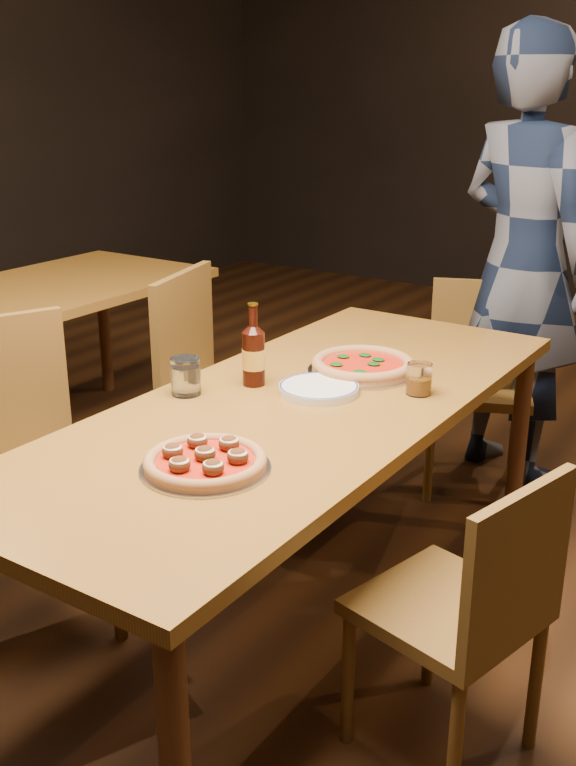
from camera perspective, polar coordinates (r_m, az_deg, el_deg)
The scene contains 13 objects.
ground at distance 2.74m, azimuth 0.60°, elevation -16.06°, with size 9.00×9.00×0.00m, color black.
table_main at distance 2.41m, azimuth 0.66°, elevation -2.84°, with size 0.80×2.00×0.75m.
chair_main_nw at distance 2.62m, azimuth -17.43°, elevation -6.38°, with size 0.46×0.46×0.98m, color brown, non-canonical shape.
chair_main_sw at distance 3.20m, azimuth -3.42°, elevation -0.71°, with size 0.46×0.46×0.98m, color brown, non-canonical shape.
chair_main_e at distance 2.15m, azimuth 10.57°, elevation -14.42°, with size 0.38×0.38×0.82m, color brown, non-canonical shape.
chair_end at distance 3.51m, azimuth 12.57°, elevation -0.27°, with size 0.41×0.41×0.87m, color brown, non-canonical shape.
pizza_meatball at distance 1.98m, azimuth -5.56°, elevation -5.20°, with size 0.30×0.30×0.06m.
pizza_margherita at distance 2.63m, azimuth 5.03°, elevation 1.19°, with size 0.34×0.34×0.04m.
plate_stack at distance 2.45m, azimuth 2.08°, elevation -0.39°, with size 0.23×0.23×0.02m, color white.
beer_bottle at distance 2.49m, azimuth -2.32°, elevation 1.78°, with size 0.07×0.07×0.24m.
water_glass at distance 2.44m, azimuth -6.85°, elevation 0.45°, with size 0.09×0.09×0.11m, color white.
amber_glass at distance 2.46m, azimuth 8.76°, elevation 0.27°, with size 0.07×0.07×0.09m, color #925310.
diner at distance 3.56m, azimuth 15.46°, elevation 7.71°, with size 0.66×0.43×1.82m, color black.
Camera 1 is at (1.21, -1.87, 1.60)m, focal length 40.00 mm.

